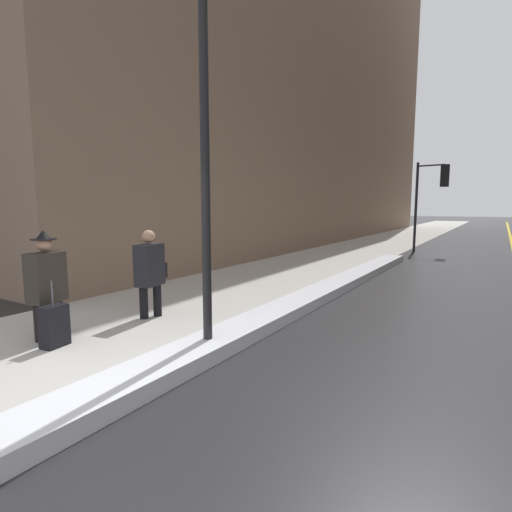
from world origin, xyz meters
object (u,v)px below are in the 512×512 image
lamp_post (204,101)px  rolling_suitcase (54,326)px  pedestrian_in_fedora (46,281)px  traffic_light_near (434,187)px  pedestrian_with_shoulder_bag (150,270)px

lamp_post → rolling_suitcase: size_ratio=5.85×
pedestrian_in_fedora → rolling_suitcase: pedestrian_in_fedora is taller
traffic_light_near → rolling_suitcase: size_ratio=4.00×
traffic_light_near → rolling_suitcase: (-2.73, -15.12, -2.44)m
traffic_light_near → pedestrian_in_fedora: 15.41m
lamp_post → traffic_light_near: bearing=86.9°
lamp_post → pedestrian_in_fedora: (-2.32, -0.82, -2.38)m
pedestrian_in_fedora → pedestrian_with_shoulder_bag: bearing=157.6°
pedestrian_with_shoulder_bag → lamp_post: bearing=57.7°
traffic_light_near → rolling_suitcase: 15.56m
lamp_post → traffic_light_near: lamp_post is taller
lamp_post → rolling_suitcase: lamp_post is taller
pedestrian_in_fedora → rolling_suitcase: (0.35, -0.13, -0.59)m
traffic_light_near → lamp_post: bearing=-84.2°
pedestrian_in_fedora → rolling_suitcase: bearing=59.9°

